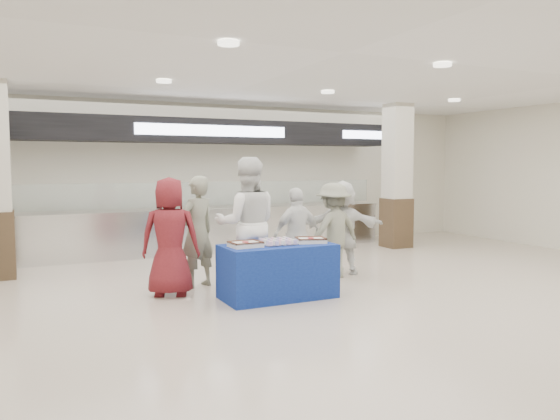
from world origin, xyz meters
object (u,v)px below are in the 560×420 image
sheet_cake_left (245,244)px  chef_short (297,235)px  civilian_maroon (170,237)px  cupcake_tray (278,242)px  chef_tall (247,224)px  civilian_white (342,227)px  display_table (278,271)px  soldier_a (197,232)px  soldier_b (333,230)px  sheet_cake_right (311,240)px

sheet_cake_left → chef_short: size_ratio=0.28×
chef_short → sheet_cake_left: bearing=26.8°
civilian_maroon → cupcake_tray: bearing=171.0°
chef_tall → civilian_maroon: bearing=9.2°
cupcake_tray → civilian_white: 1.98m
display_table → chef_short: bearing=48.0°
soldier_a → chef_short: (1.52, -0.34, -0.10)m
chef_tall → chef_short: 0.96m
civilian_maroon → soldier_b: bearing=-157.4°
cupcake_tray → civilian_maroon: bearing=150.5°
soldier_b → civilian_white: 0.34m
soldier_b → sheet_cake_right: bearing=35.8°
civilian_maroon → soldier_a: (0.51, 0.39, 0.00)m
soldier_b → soldier_a: bearing=-16.3°
sheet_cake_right → soldier_b: bearing=44.8°
civilian_maroon → soldier_b: 2.73m
sheet_cake_right → chef_tall: chef_tall is taller
sheet_cake_right → civilian_white: 1.63m
display_table → sheet_cake_right: 0.65m
cupcake_tray → chef_short: chef_short is taller
sheet_cake_left → sheet_cake_right: (0.99, -0.02, -0.00)m
civilian_maroon → chef_short: size_ratio=1.12×
chef_short → soldier_b: (0.70, 0.05, 0.03)m
civilian_maroon → civilian_white: civilian_maroon is taller
soldier_a → display_table: bearing=101.6°
chef_tall → chef_short: size_ratio=1.31×
sheet_cake_left → chef_short: bearing=34.8°
display_table → chef_short: size_ratio=1.03×
sheet_cake_left → soldier_b: size_ratio=0.27×
display_table → sheet_cake_left: bearing=-177.9°
chef_short → display_table: bearing=40.7°
chef_tall → chef_short: (0.92, 0.17, -0.23)m
civilian_maroon → civilian_white: 3.03m
civilian_maroon → chef_tall: chef_tall is taller
cupcake_tray → civilian_white: bearing=31.8°
soldier_a → sheet_cake_right: bearing=114.0°
soldier_a → soldier_b: (2.22, -0.28, -0.07)m
sheet_cake_left → civilian_white: 2.44m
sheet_cake_left → cupcake_tray: 0.50m
chef_tall → sheet_cake_left: bearing=82.1°
sheet_cake_right → chef_short: chef_short is taller
chef_tall → display_table: bearing=123.1°
sheet_cake_right → soldier_a: (-1.30, 1.19, 0.05)m
sheet_cake_left → soldier_a: (-0.32, 1.17, 0.05)m
cupcake_tray → soldier_a: soldier_a is taller
cupcake_tray → civilian_maroon: civilian_maroon is taller
chef_tall → soldier_b: chef_tall is taller
display_table → sheet_cake_left: (-0.49, -0.02, 0.42)m
cupcake_tray → chef_short: size_ratio=0.31×
cupcake_tray → chef_short: (0.71, 0.80, -0.04)m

